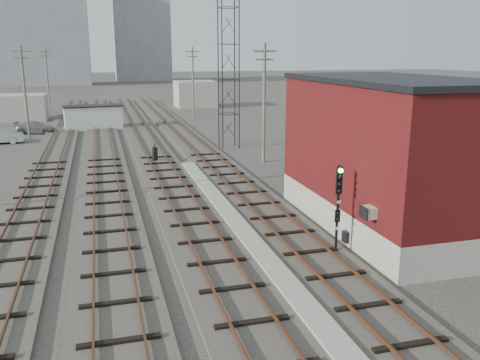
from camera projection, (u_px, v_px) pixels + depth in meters
name	position (u px, v px, depth m)	size (l,w,h in m)	color
ground	(143.00, 116.00, 67.88)	(320.00, 320.00, 0.00)	#282621
track_right	(189.00, 140.00, 48.88)	(3.20, 90.00, 0.39)	#332D28
track_mid_right	(147.00, 142.00, 47.84)	(3.20, 90.00, 0.39)	#332D28
track_mid_left	(103.00, 144.00, 46.80)	(3.20, 90.00, 0.39)	#332D28
track_left	(57.00, 146.00, 45.77)	(3.20, 90.00, 0.39)	#332D28
platform_curb	(236.00, 224.00, 24.99)	(0.90, 28.00, 0.26)	gray
brick_building	(389.00, 154.00, 24.08)	(6.54, 12.20, 7.22)	gray
lattice_tower	(229.00, 62.00, 44.11)	(1.60, 1.60, 15.00)	black
utility_pole_left_b	(25.00, 90.00, 49.45)	(1.80, 0.24, 9.00)	#595147
utility_pole_left_c	(47.00, 78.00, 72.81)	(1.80, 0.24, 9.00)	#595147
utility_pole_right_a	(264.00, 100.00, 38.49)	(1.80, 0.24, 9.00)	#595147
utility_pole_right_b	(193.00, 80.00, 66.52)	(1.80, 0.24, 9.00)	#595147
apartment_left	(43.00, 25.00, 129.63)	(22.00, 14.00, 30.00)	gray
apartment_right	(142.00, 36.00, 150.87)	(16.00, 12.00, 26.00)	gray
shed_left	(13.00, 108.00, 63.34)	(8.00, 5.00, 3.20)	gray
shed_right	(195.00, 94.00, 79.06)	(6.00, 6.00, 4.00)	gray
signal_mast	(338.00, 204.00, 21.07)	(0.40, 0.41, 3.84)	gray
switch_stand	(155.00, 154.00, 39.27)	(0.41, 0.41, 1.43)	black
site_trailer	(93.00, 117.00, 56.24)	(6.53, 3.32, 2.65)	white
car_grey	(35.00, 128.00, 53.43)	(1.76, 4.33, 1.26)	slate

